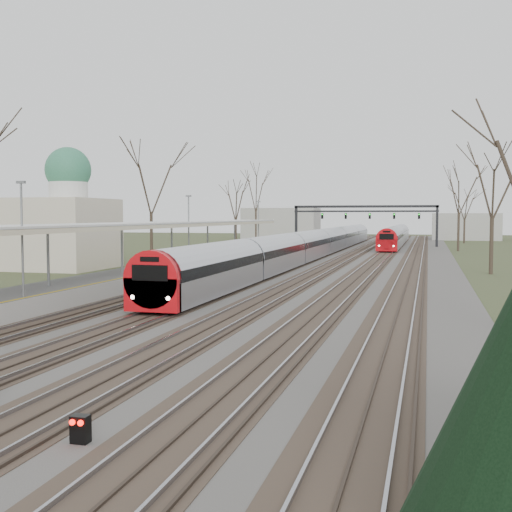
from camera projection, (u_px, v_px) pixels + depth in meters
The scene contains 10 objects.
track_bed at pixel (336, 260), 65.42m from camera, with size 24.00×160.00×0.22m.
platform at pixel (189, 267), 50.93m from camera, with size 3.50×69.00×1.00m, color #9E9B93.
canopy at pixel (166, 224), 46.37m from camera, with size 4.10×50.00×3.11m.
dome_building at pixel (51, 226), 54.49m from camera, with size 10.00×8.00×10.30m.
signal_gantry at pixel (365, 213), 94.01m from camera, with size 21.00×0.59×6.08m.
tree_west_far at pixel (151, 180), 62.64m from camera, with size 5.50×5.50×11.33m.
tree_east_far at pixel (493, 180), 48.87m from camera, with size 5.00×5.00×10.30m.
train_near at pixel (319, 243), 71.46m from camera, with size 2.62×90.21×3.05m.
train_far at pixel (396, 236), 98.13m from camera, with size 2.62×45.21×3.05m.
ground_signal at pixel (80, 432), 12.58m from camera, with size 0.35×0.33×0.61m.
Camera 1 is at (9.29, -10.15, 4.56)m, focal length 45.00 mm.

